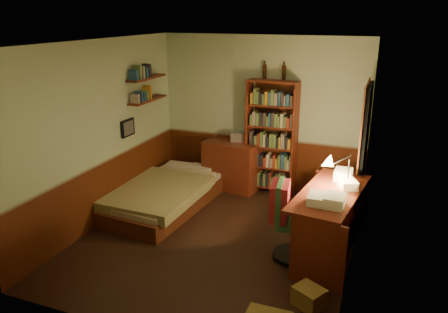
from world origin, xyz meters
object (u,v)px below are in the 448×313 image
(desk_lamp, at_px, (349,162))
(bed, at_px, (164,186))
(office_chair, at_px, (295,217))
(cardboard_box_b, at_px, (309,297))
(desk, at_px, (328,223))
(dresser, at_px, (231,165))
(bookshelf, at_px, (271,138))
(mini_stereo, at_px, (239,136))

(desk_lamp, bearing_deg, bed, 156.14)
(office_chair, height_order, cardboard_box_b, office_chair)
(desk, distance_m, office_chair, 0.47)
(dresser, bearing_deg, office_chair, -41.34)
(dresser, height_order, bookshelf, bookshelf)
(bed, bearing_deg, office_chair, -15.03)
(bookshelf, height_order, desk_lamp, bookshelf)
(cardboard_box_b, bearing_deg, desk_lamp, 83.03)
(dresser, relative_size, office_chair, 0.83)
(desk, relative_size, desk_lamp, 2.52)
(office_chair, bearing_deg, mini_stereo, 117.77)
(bookshelf, bearing_deg, bed, -133.58)
(desk, bearing_deg, bookshelf, 133.32)
(mini_stereo, bearing_deg, bed, -143.26)
(bookshelf, height_order, office_chair, bookshelf)
(desk_lamp, relative_size, cardboard_box_b, 2.11)
(desk_lamp, bearing_deg, office_chair, -153.49)
(desk_lamp, distance_m, cardboard_box_b, 1.77)
(dresser, height_order, desk, desk)
(desk, bearing_deg, office_chair, -136.85)
(office_chair, bearing_deg, cardboard_box_b, -75.54)
(bookshelf, bearing_deg, cardboard_box_b, -59.86)
(bed, height_order, desk_lamp, desk_lamp)
(desk_lamp, bearing_deg, dresser, 128.46)
(dresser, xyz_separation_m, office_chair, (1.52, -1.88, 0.15))
(mini_stereo, distance_m, desk, 2.55)
(dresser, height_order, office_chair, office_chair)
(bed, xyz_separation_m, office_chair, (2.26, -0.80, 0.24))
(bookshelf, xyz_separation_m, office_chair, (0.85, -1.96, -0.39))
(bookshelf, distance_m, cardboard_box_b, 3.20)
(bed, height_order, cardboard_box_b, bed)
(mini_stereo, relative_size, desk_lamp, 0.47)
(mini_stereo, xyz_separation_m, desk, (1.79, -1.74, -0.49))
(dresser, relative_size, bookshelf, 0.49)
(bookshelf, bearing_deg, desk, -47.35)
(bed, height_order, mini_stereo, mini_stereo)
(dresser, bearing_deg, cardboard_box_b, -46.10)
(dresser, distance_m, desk, 2.49)
(bookshelf, bearing_deg, dresser, -165.71)
(mini_stereo, height_order, desk, mini_stereo)
(mini_stereo, bearing_deg, office_chair, -72.80)
(desk, height_order, cardboard_box_b, desk)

